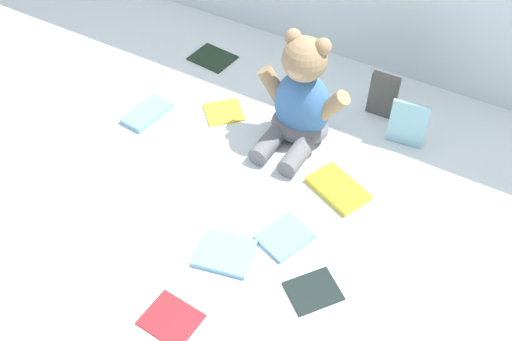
{
  "coord_description": "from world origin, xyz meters",
  "views": [
    {
      "loc": [
        0.41,
        -0.81,
        0.97
      ],
      "look_at": [
        -0.01,
        -0.1,
        0.1
      ],
      "focal_mm": 41.33,
      "sensor_mm": 36.0,
      "label": 1
    }
  ],
  "objects_px": {
    "book_case_9": "(313,290)",
    "teddy_bear": "(301,103)",
    "book_case_5": "(285,237)",
    "book_case_8": "(338,189)",
    "book_case_1": "(224,111)",
    "book_case_2": "(213,57)",
    "book_case_3": "(383,95)",
    "book_case_0": "(225,253)",
    "book_case_7": "(169,318)",
    "book_case_4": "(408,124)",
    "book_case_6": "(147,113)"
  },
  "relations": [
    {
      "from": "book_case_1",
      "to": "book_case_3",
      "type": "distance_m",
      "value": 0.39
    },
    {
      "from": "book_case_9",
      "to": "book_case_7",
      "type": "bearing_deg",
      "value": -100.33
    },
    {
      "from": "book_case_6",
      "to": "book_case_3",
      "type": "bearing_deg",
      "value": -143.14
    },
    {
      "from": "book_case_8",
      "to": "book_case_5",
      "type": "bearing_deg",
      "value": -169.72
    },
    {
      "from": "book_case_4",
      "to": "book_case_9",
      "type": "distance_m",
      "value": 0.48
    },
    {
      "from": "teddy_bear",
      "to": "book_case_5",
      "type": "relative_size",
      "value": 2.71
    },
    {
      "from": "book_case_0",
      "to": "book_case_6",
      "type": "distance_m",
      "value": 0.47
    },
    {
      "from": "book_case_8",
      "to": "book_case_6",
      "type": "bearing_deg",
      "value": 114.11
    },
    {
      "from": "book_case_3",
      "to": "book_case_7",
      "type": "distance_m",
      "value": 0.74
    },
    {
      "from": "book_case_9",
      "to": "book_case_1",
      "type": "bearing_deg",
      "value": 177.55
    },
    {
      "from": "book_case_3",
      "to": "book_case_4",
      "type": "xyz_separation_m",
      "value": [
        0.09,
        -0.07,
        0.0
      ]
    },
    {
      "from": "book_case_8",
      "to": "book_case_2",
      "type": "bearing_deg",
      "value": 84.67
    },
    {
      "from": "book_case_2",
      "to": "book_case_4",
      "type": "bearing_deg",
      "value": -89.96
    },
    {
      "from": "book_case_1",
      "to": "book_case_8",
      "type": "bearing_deg",
      "value": -150.37
    },
    {
      "from": "book_case_1",
      "to": "book_case_2",
      "type": "bearing_deg",
      "value": -5.6
    },
    {
      "from": "teddy_bear",
      "to": "book_case_7",
      "type": "bearing_deg",
      "value": -87.97
    },
    {
      "from": "book_case_1",
      "to": "book_case_7",
      "type": "relative_size",
      "value": 0.91
    },
    {
      "from": "book_case_5",
      "to": "book_case_4",
      "type": "bearing_deg",
      "value": 93.45
    },
    {
      "from": "book_case_9",
      "to": "book_case_0",
      "type": "bearing_deg",
      "value": -138.98
    },
    {
      "from": "book_case_7",
      "to": "book_case_9",
      "type": "xyz_separation_m",
      "value": [
        0.2,
        0.18,
        0.0
      ]
    },
    {
      "from": "book_case_1",
      "to": "book_case_2",
      "type": "xyz_separation_m",
      "value": [
        -0.15,
        0.18,
        -0.0
      ]
    },
    {
      "from": "book_case_0",
      "to": "book_case_3",
      "type": "relative_size",
      "value": 0.95
    },
    {
      "from": "book_case_4",
      "to": "book_case_9",
      "type": "bearing_deg",
      "value": -98.14
    },
    {
      "from": "book_case_9",
      "to": "teddy_bear",
      "type": "bearing_deg",
      "value": 158.32
    },
    {
      "from": "book_case_5",
      "to": "book_case_8",
      "type": "bearing_deg",
      "value": 96.34
    },
    {
      "from": "book_case_5",
      "to": "book_case_6",
      "type": "height_order",
      "value": "book_case_6"
    },
    {
      "from": "book_case_6",
      "to": "teddy_bear",
      "type": "bearing_deg",
      "value": -155.22
    },
    {
      "from": "book_case_0",
      "to": "book_case_5",
      "type": "bearing_deg",
      "value": -53.95
    },
    {
      "from": "book_case_2",
      "to": "book_case_7",
      "type": "distance_m",
      "value": 0.8
    },
    {
      "from": "teddy_bear",
      "to": "book_case_3",
      "type": "distance_m",
      "value": 0.23
    },
    {
      "from": "teddy_bear",
      "to": "book_case_8",
      "type": "xyz_separation_m",
      "value": [
        0.16,
        -0.11,
        -0.1
      ]
    },
    {
      "from": "book_case_3",
      "to": "book_case_4",
      "type": "distance_m",
      "value": 0.11
    },
    {
      "from": "teddy_bear",
      "to": "book_case_7",
      "type": "xyz_separation_m",
      "value": [
        0.02,
        -0.55,
        -0.1
      ]
    },
    {
      "from": "book_case_1",
      "to": "book_case_9",
      "type": "xyz_separation_m",
      "value": [
        0.42,
        -0.35,
        -0.0
      ]
    },
    {
      "from": "book_case_2",
      "to": "book_case_5",
      "type": "bearing_deg",
      "value": -128.17
    },
    {
      "from": "book_case_0",
      "to": "book_case_3",
      "type": "distance_m",
      "value": 0.57
    },
    {
      "from": "book_case_4",
      "to": "book_case_0",
      "type": "bearing_deg",
      "value": -119.34
    },
    {
      "from": "book_case_3",
      "to": "book_case_4",
      "type": "relative_size",
      "value": 0.97
    },
    {
      "from": "book_case_7",
      "to": "book_case_6",
      "type": "bearing_deg",
      "value": -135.25
    },
    {
      "from": "teddy_bear",
      "to": "book_case_6",
      "type": "height_order",
      "value": "teddy_bear"
    },
    {
      "from": "book_case_0",
      "to": "book_case_7",
      "type": "bearing_deg",
      "value": 162.72
    },
    {
      "from": "book_case_3",
      "to": "book_case_6",
      "type": "bearing_deg",
      "value": -150.09
    },
    {
      "from": "book_case_6",
      "to": "book_case_9",
      "type": "bearing_deg",
      "value": 162.83
    },
    {
      "from": "book_case_2",
      "to": "book_case_4",
      "type": "xyz_separation_m",
      "value": [
        0.57,
        -0.06,
        0.05
      ]
    },
    {
      "from": "book_case_4",
      "to": "book_case_2",
      "type": "bearing_deg",
      "value": 166.73
    },
    {
      "from": "book_case_4",
      "to": "book_case_5",
      "type": "distance_m",
      "value": 0.41
    },
    {
      "from": "book_case_0",
      "to": "book_case_8",
      "type": "bearing_deg",
      "value": -37.62
    },
    {
      "from": "book_case_0",
      "to": "book_case_9",
      "type": "xyz_separation_m",
      "value": [
        0.19,
        0.01,
        -0.0
      ]
    },
    {
      "from": "book_case_3",
      "to": "book_case_9",
      "type": "height_order",
      "value": "book_case_3"
    },
    {
      "from": "teddy_bear",
      "to": "book_case_8",
      "type": "height_order",
      "value": "teddy_bear"
    }
  ]
}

